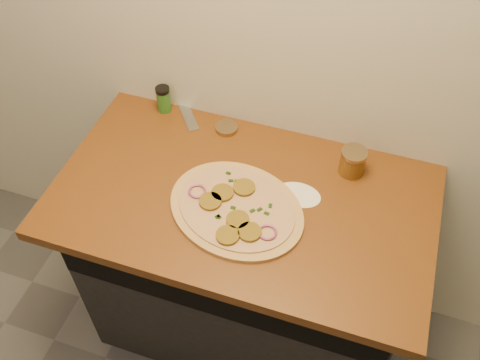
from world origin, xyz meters
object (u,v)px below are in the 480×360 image
(chefs_knife, at_px, (182,100))
(spice_shaker, at_px, (164,99))
(pizza, at_px, (236,209))
(salsa_jar, at_px, (353,162))

(chefs_knife, relative_size, spice_shaker, 2.40)
(chefs_knife, bearing_deg, spice_shaker, -121.98)
(pizza, distance_m, spice_shaker, 0.53)
(pizza, relative_size, salsa_jar, 5.89)
(salsa_jar, bearing_deg, spice_shaker, 173.04)
(pizza, distance_m, salsa_jar, 0.41)
(pizza, xyz_separation_m, chefs_knife, (-0.36, 0.42, -0.01))
(chefs_knife, bearing_deg, pizza, -49.82)
(pizza, xyz_separation_m, spice_shaker, (-0.39, 0.36, 0.04))
(chefs_knife, height_order, spice_shaker, spice_shaker)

